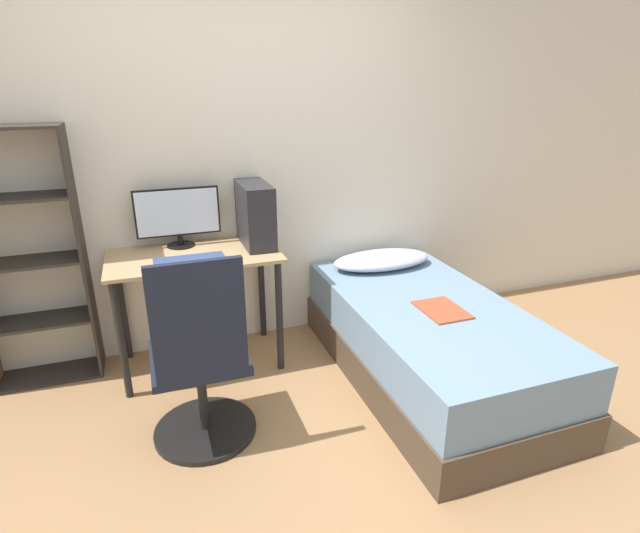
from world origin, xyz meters
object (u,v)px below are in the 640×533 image
bed (428,341)px  keyboard (189,259)px  pc_tower (255,214)px  office_chair (201,374)px  monitor (178,215)px

bed → keyboard: keyboard is taller
bed → pc_tower: pc_tower is taller
office_chair → pc_tower: 1.14m
pc_tower → bed: bearing=-37.8°
monitor → keyboard: (0.02, -0.31, -0.20)m
bed → monitor: monitor is taller
monitor → pc_tower: bearing=-15.3°
office_chair → monitor: bearing=88.7°
keyboard → pc_tower: pc_tower is taller
office_chair → bed: 1.43m
office_chair → monitor: monitor is taller
bed → keyboard: (-1.37, 0.53, 0.53)m
bed → pc_tower: bearing=142.2°
office_chair → pc_tower: pc_tower is taller
monitor → keyboard: size_ratio=1.29×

